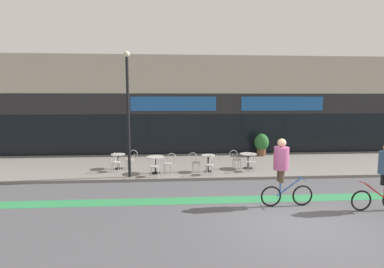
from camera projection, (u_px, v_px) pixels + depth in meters
name	position (u px, v px, depth m)	size (l,w,h in m)	color
ground_plane	(296.00, 224.00, 8.28)	(120.00, 120.00, 0.00)	#4C4C51
sidewalk_slab	(238.00, 164.00, 15.45)	(40.00, 5.50, 0.12)	slate
storefront_facade	(223.00, 106.00, 19.77)	(40.00, 4.06, 5.95)	#B2A899
bike_lane_stripe	(271.00, 199.00, 10.32)	(36.00, 0.70, 0.01)	#2D844C
bistro_table_0	(118.00, 158.00, 14.16)	(0.67, 0.67, 0.70)	black
bistro_table_1	(155.00, 161.00, 13.28)	(0.79, 0.79, 0.76)	black
bistro_table_2	(208.00, 160.00, 13.58)	(0.62, 0.62, 0.77)	black
bistro_table_3	(248.00, 158.00, 14.21)	(0.79, 0.79, 0.71)	black
cafe_chair_0_near	(116.00, 161.00, 13.54)	(0.44, 0.60, 0.90)	#B7B2AD
cafe_chair_0_side	(131.00, 158.00, 14.19)	(0.60, 0.45, 0.90)	#B7B2AD
cafe_chair_1_near	(155.00, 165.00, 12.67)	(0.41, 0.58, 0.90)	#B7B2AD
cafe_chair_1_side	(169.00, 162.00, 13.34)	(0.59, 0.43, 0.90)	#B7B2AD
cafe_chair_2_near	(210.00, 163.00, 12.97)	(0.44, 0.59, 0.90)	#B7B2AD
cafe_chair_2_side	(194.00, 161.00, 13.53)	(0.60, 0.45, 0.90)	#B7B2AD
cafe_chair_3_near	(252.00, 160.00, 13.59)	(0.43, 0.59, 0.90)	#B7B2AD
cafe_chair_3_side	(235.00, 158.00, 14.15)	(0.60, 0.45, 0.90)	#B7B2AD
planter_pot	(262.00, 144.00, 17.38)	(0.82, 0.82, 1.28)	brown
lamp_post	(128.00, 106.00, 12.37)	(0.26, 0.26, 5.24)	black
cyclist_0	(282.00, 166.00, 9.47)	(1.72, 0.49, 2.20)	black
cyclist_1	(384.00, 171.00, 9.13)	(1.65, 0.48, 2.09)	black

